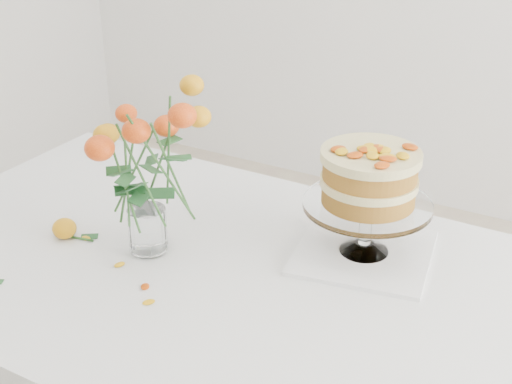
% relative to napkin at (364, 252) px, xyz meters
% --- Properties ---
extents(table, '(1.43, 0.93, 0.76)m').
position_rel_napkin_xyz_m(table, '(-0.32, -0.21, -0.09)').
color(table, tan).
rests_on(table, ground).
extents(napkin, '(0.33, 0.33, 0.01)m').
position_rel_napkin_xyz_m(napkin, '(0.00, 0.00, 0.00)').
color(napkin, white).
rests_on(napkin, table).
extents(cake_stand, '(0.28, 0.28, 0.25)m').
position_rel_napkin_xyz_m(cake_stand, '(0.00, 0.00, 0.17)').
color(cake_stand, white).
rests_on(cake_stand, napkin).
extents(rose_vase, '(0.34, 0.34, 0.42)m').
position_rel_napkin_xyz_m(rose_vase, '(-0.42, -0.23, 0.24)').
color(rose_vase, white).
rests_on(rose_vase, table).
extents(loose_rose_near, '(0.10, 0.06, 0.05)m').
position_rel_napkin_xyz_m(loose_rose_near, '(-0.63, -0.27, 0.02)').
color(loose_rose_near, orange).
rests_on(loose_rose_near, table).
extents(stray_petal_a, '(0.03, 0.02, 0.00)m').
position_rel_napkin_xyz_m(stray_petal_a, '(-0.44, -0.31, -0.00)').
color(stray_petal_a, '#EAA90E').
rests_on(stray_petal_a, table).
extents(stray_petal_b, '(0.03, 0.02, 0.00)m').
position_rel_napkin_xyz_m(stray_petal_b, '(-0.34, -0.35, -0.00)').
color(stray_petal_b, '#EAA90E').
rests_on(stray_petal_b, table).
extents(stray_petal_c, '(0.03, 0.02, 0.00)m').
position_rel_napkin_xyz_m(stray_petal_c, '(-0.30, -0.39, -0.00)').
color(stray_petal_c, '#EAA90E').
rests_on(stray_petal_c, table).
extents(stray_petal_d, '(0.03, 0.02, 0.00)m').
position_rel_napkin_xyz_m(stray_petal_d, '(-0.58, -0.26, -0.00)').
color(stray_petal_d, '#EAA90E').
rests_on(stray_petal_d, table).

